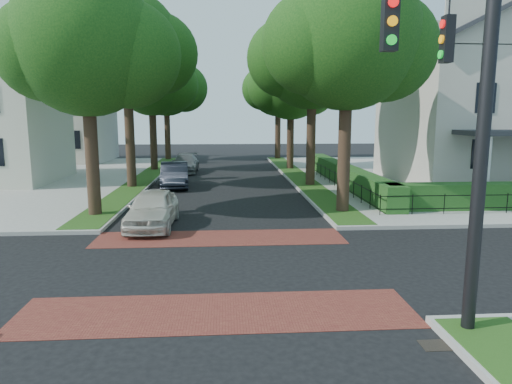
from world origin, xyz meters
The scene contains 23 objects.
ground centered at (0.00, 0.00, 0.00)m, with size 120.00×120.00×0.00m, color black.
sidewalk_ne centered at (19.50, 19.00, 0.07)m, with size 30.00×30.00×0.15m, color gray.
crosswalk_far centered at (0.00, 3.20, 0.01)m, with size 9.00×2.20×0.01m, color maroon.
crosswalk_near centered at (0.00, -3.20, 0.01)m, with size 9.00×2.20×0.01m, color maroon.
storm_drain centered at (4.30, -5.00, 0.01)m, with size 0.65×0.45×0.01m, color black.
grass_strip_ne centered at (5.40, 19.10, 0.16)m, with size 1.60×29.80×0.02m, color #223F12.
grass_strip_nw centered at (-5.40, 19.10, 0.16)m, with size 1.60×29.80×0.02m, color #223F12.
tree_right_near centered at (5.60, 7.24, 7.63)m, with size 7.75×6.67×10.66m.
tree_right_mid centered at (5.61, 15.25, 7.99)m, with size 8.25×7.09×11.22m.
tree_right_far centered at (5.60, 24.22, 6.91)m, with size 7.25×6.23×9.74m.
tree_right_back centered at (5.60, 33.23, 7.27)m, with size 7.50×6.45×10.20m.
tree_left_near centered at (-5.40, 7.23, 7.27)m, with size 7.50×6.45×10.20m.
tree_left_mid centered at (-5.39, 15.24, 8.34)m, with size 8.00×6.88×11.48m.
tree_left_far centered at (-5.40, 24.22, 7.12)m, with size 7.00×6.02×9.86m.
tree_left_back centered at (-5.40, 33.24, 7.41)m, with size 7.75×6.66×10.44m.
hedge_main_road centered at (7.70, 15.00, 0.75)m, with size 1.00×18.00×1.20m, color #1C4217.
fence_main_road centered at (6.90, 15.00, 0.60)m, with size 0.06×18.00×0.90m, color black, non-canonical shape.
house_victorian centered at (17.51, 15.92, 6.02)m, with size 13.00×13.05×12.48m.
house_left_far centered at (-15.49, 31.99, 5.04)m, with size 10.00×9.00×10.14m.
traffic_signal centered at (4.89, -4.41, 4.71)m, with size 2.17×2.00×8.00m.
parked_car_front centered at (-2.70, 5.08, 0.75)m, with size 1.77×4.40×1.50m, color beige.
parked_car_middle centered at (-2.96, 15.52, 0.77)m, with size 1.64×4.70×1.55m, color black.
parked_car_rear centered at (-2.96, 23.15, 0.70)m, with size 1.97×4.84×1.40m, color slate.
Camera 1 is at (0.23, -12.97, 4.39)m, focal length 32.00 mm.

